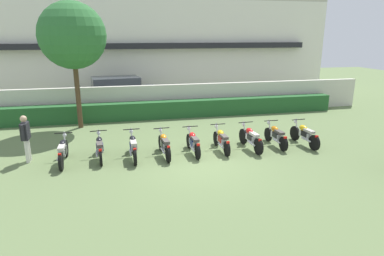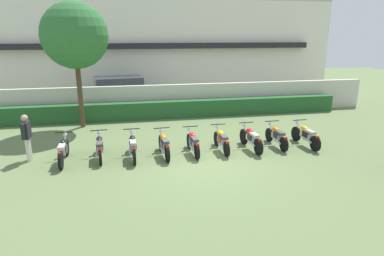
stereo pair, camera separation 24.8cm
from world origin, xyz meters
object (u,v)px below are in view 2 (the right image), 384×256
(motorcycle_in_row_0, at_px, (63,150))
(motorcycle_in_row_6, at_px, (251,138))
(motorcycle_in_row_1, at_px, (100,147))
(motorcycle_in_row_3, at_px, (164,144))
(parked_car, at_px, (122,93))
(motorcycle_in_row_4, at_px, (193,142))
(motorcycle_in_row_5, at_px, (221,140))
(motorcycle_in_row_8, at_px, (306,135))
(motorcycle_in_row_7, at_px, (276,136))
(tree_near_inspector, at_px, (75,36))
(motorcycle_in_row_2, at_px, (133,146))
(inspector_person, at_px, (27,134))

(motorcycle_in_row_0, bearing_deg, motorcycle_in_row_6, -91.19)
(motorcycle_in_row_1, height_order, motorcycle_in_row_3, motorcycle_in_row_3)
(parked_car, relative_size, motorcycle_in_row_4, 2.60)
(motorcycle_in_row_1, relative_size, motorcycle_in_row_5, 0.97)
(motorcycle_in_row_5, bearing_deg, motorcycle_in_row_8, -92.37)
(motorcycle_in_row_6, relative_size, motorcycle_in_row_7, 1.06)
(motorcycle_in_row_7, xyz_separation_m, motorcycle_in_row_8, (1.17, -0.17, 0.01))
(tree_near_inspector, bearing_deg, motorcycle_in_row_4, -46.58)
(motorcycle_in_row_5, bearing_deg, tree_near_inspector, 49.72)
(motorcycle_in_row_5, height_order, motorcycle_in_row_7, motorcycle_in_row_7)
(motorcycle_in_row_2, relative_size, motorcycle_in_row_4, 1.07)
(motorcycle_in_row_0, bearing_deg, motorcycle_in_row_3, -92.16)
(motorcycle_in_row_1, bearing_deg, motorcycle_in_row_5, -94.91)
(motorcycle_in_row_1, bearing_deg, inspector_person, 78.40)
(motorcycle_in_row_5, bearing_deg, inspector_person, 86.33)
(motorcycle_in_row_3, height_order, motorcycle_in_row_8, motorcycle_in_row_8)
(tree_near_inspector, bearing_deg, motorcycle_in_row_0, -91.56)
(motorcycle_in_row_3, bearing_deg, motorcycle_in_row_7, -91.49)
(motorcycle_in_row_4, bearing_deg, parked_car, 14.62)
(tree_near_inspector, relative_size, motorcycle_in_row_1, 3.17)
(motorcycle_in_row_0, height_order, motorcycle_in_row_6, motorcycle_in_row_6)
(motorcycle_in_row_4, bearing_deg, motorcycle_in_row_0, 87.90)
(motorcycle_in_row_1, bearing_deg, motorcycle_in_row_2, -102.39)
(parked_car, bearing_deg, inspector_person, -119.56)
(motorcycle_in_row_7, bearing_deg, tree_near_inspector, 58.66)
(parked_car, bearing_deg, tree_near_inspector, -123.53)
(motorcycle_in_row_0, xyz_separation_m, motorcycle_in_row_2, (2.38, -0.06, 0.00))
(motorcycle_in_row_8, bearing_deg, motorcycle_in_row_4, 86.11)
(motorcycle_in_row_5, bearing_deg, motorcycle_in_row_3, 92.75)
(motorcycle_in_row_8, bearing_deg, motorcycle_in_row_1, 85.41)
(tree_near_inspector, distance_m, motorcycle_in_row_1, 6.06)
(motorcycle_in_row_0, height_order, motorcycle_in_row_1, motorcycle_in_row_0)
(tree_near_inspector, height_order, motorcycle_in_row_2, tree_near_inspector)
(motorcycle_in_row_5, bearing_deg, motorcycle_in_row_7, -89.15)
(motorcycle_in_row_5, bearing_deg, motorcycle_in_row_4, 92.93)
(motorcycle_in_row_1, bearing_deg, motorcycle_in_row_0, 90.97)
(motorcycle_in_row_4, bearing_deg, inspector_person, 83.74)
(parked_car, distance_m, motorcycle_in_row_6, 9.98)
(motorcycle_in_row_6, height_order, motorcycle_in_row_8, motorcycle_in_row_6)
(tree_near_inspector, relative_size, motorcycle_in_row_6, 2.93)
(motorcycle_in_row_7, distance_m, inspector_person, 9.25)
(motorcycle_in_row_5, relative_size, inspector_person, 1.13)
(motorcycle_in_row_2, distance_m, motorcycle_in_row_4, 2.21)
(motorcycle_in_row_0, distance_m, motorcycle_in_row_8, 9.17)
(motorcycle_in_row_2, height_order, motorcycle_in_row_7, motorcycle_in_row_2)
(motorcycle_in_row_1, xyz_separation_m, motorcycle_in_row_8, (7.95, -0.17, 0.01))
(motorcycle_in_row_1, relative_size, motorcycle_in_row_2, 0.93)
(parked_car, distance_m, inspector_person, 8.86)
(motorcycle_in_row_5, distance_m, inspector_person, 6.97)
(inspector_person, bearing_deg, parked_car, 68.51)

